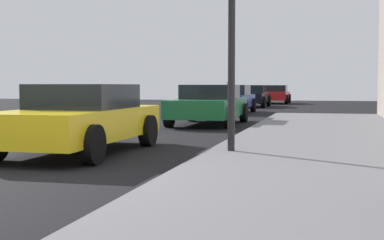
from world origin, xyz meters
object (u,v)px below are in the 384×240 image
(car_yellow, at_px, (80,118))
(car_blue, at_px, (230,99))
(car_green, at_px, (209,104))
(car_black, at_px, (251,96))
(car_red, at_px, (275,94))

(car_yellow, height_order, car_blue, car_blue)
(car_green, height_order, car_blue, car_blue)
(car_yellow, xyz_separation_m, car_black, (0.11, 22.70, 0.00))
(car_red, bearing_deg, car_black, 82.19)
(car_green, xyz_separation_m, car_black, (-0.67, 14.90, -0.00))
(car_blue, bearing_deg, car_yellow, 89.40)
(car_yellow, height_order, car_red, same)
(car_yellow, xyz_separation_m, car_green, (0.78, 7.80, 0.00))
(car_blue, bearing_deg, car_red, -93.33)
(car_black, xyz_separation_m, car_red, (0.85, 6.18, -0.00))
(car_green, relative_size, car_blue, 1.05)
(car_red, bearing_deg, car_yellow, 88.11)
(car_blue, height_order, car_red, car_blue)
(car_yellow, bearing_deg, car_red, -91.89)
(car_black, height_order, car_red, same)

